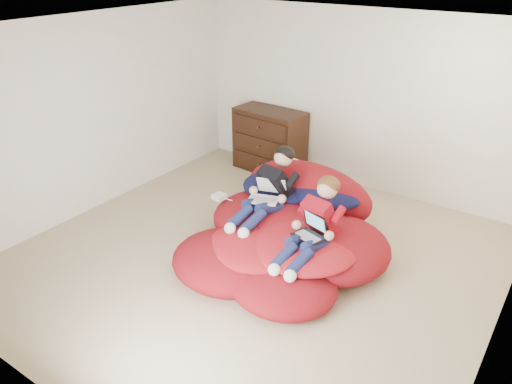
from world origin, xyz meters
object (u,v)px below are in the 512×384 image
at_px(dresser, 270,141).
at_px(beanbag_pile, 288,232).
at_px(older_boy, 270,186).
at_px(younger_boy, 315,221).
at_px(laptop_black, 311,230).
at_px(laptop_white, 267,193).

height_order(dresser, beanbag_pile, dresser).
distance_m(older_boy, younger_boy, 0.85).
bearing_deg(younger_boy, laptop_black, -90.00).
xyz_separation_m(older_boy, laptop_black, (0.78, -0.41, -0.13)).
bearing_deg(dresser, laptop_black, -48.09).
distance_m(beanbag_pile, laptop_white, 0.51).
distance_m(older_boy, laptop_white, 0.09).
height_order(dresser, laptop_white, dresser).
bearing_deg(laptop_black, younger_boy, 90.00).
bearing_deg(beanbag_pile, laptop_black, -32.13).
bearing_deg(younger_boy, laptop_white, 160.50).
bearing_deg(laptop_white, beanbag_pile, -10.12).
bearing_deg(dresser, beanbag_pile, -51.57).
distance_m(older_boy, laptop_black, 0.89).
height_order(older_boy, laptop_white, older_boy).
relative_size(dresser, younger_boy, 1.05).
bearing_deg(laptop_black, dresser, 131.91).
bearing_deg(dresser, laptop_white, -57.56).
relative_size(younger_boy, laptop_white, 2.39).
xyz_separation_m(beanbag_pile, younger_boy, (0.44, -0.22, 0.39)).
bearing_deg(dresser, younger_boy, -47.23).
height_order(beanbag_pile, laptop_white, laptop_white).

